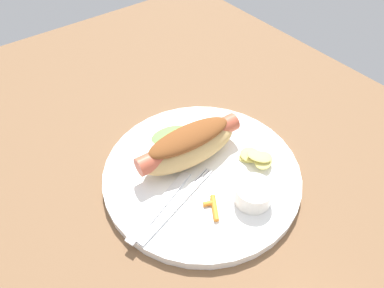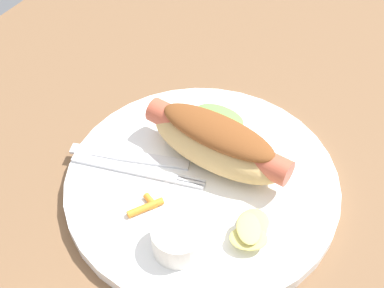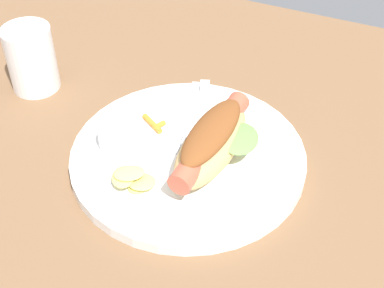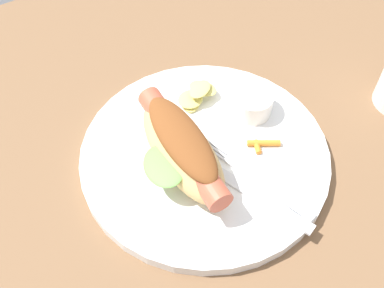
{
  "view_description": "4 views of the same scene",
  "coord_description": "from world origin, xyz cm",
  "px_view_note": "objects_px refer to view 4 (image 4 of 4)",
  "views": [
    {
      "loc": [
        26.87,
        -22.37,
        43.97
      ],
      "look_at": [
        -1.85,
        -0.52,
        6.33
      ],
      "focal_mm": 32.76,
      "sensor_mm": 36.0,
      "label": 1
    },
    {
      "loc": [
        32.36,
        18.09,
        47.59
      ],
      "look_at": [
        -0.05,
        -1.34,
        6.59
      ],
      "focal_mm": 49.14,
      "sensor_mm": 36.0,
      "label": 2
    },
    {
      "loc": [
        -22.21,
        49.38,
        52.24
      ],
      "look_at": [
        -1.36,
        1.8,
        5.15
      ],
      "focal_mm": 53.1,
      "sensor_mm": 36.0,
      "label": 3
    },
    {
      "loc": [
        -19.61,
        -28.48,
        47.82
      ],
      "look_at": [
        -1.7,
        0.26,
        3.96
      ],
      "focal_mm": 43.72,
      "sensor_mm": 36.0,
      "label": 4
    }
  ],
  "objects_px": {
    "hot_dog": "(181,146)",
    "chips_pile": "(196,95)",
    "sauce_ramekin": "(252,103)",
    "plate": "(203,155)",
    "knife": "(258,197)",
    "fork": "(259,181)",
    "carrot_garnish": "(262,144)"
  },
  "relations": [
    {
      "from": "hot_dog",
      "to": "chips_pile",
      "type": "distance_m",
      "value": 0.11
    },
    {
      "from": "sauce_ramekin",
      "to": "chips_pile",
      "type": "relative_size",
      "value": 0.82
    },
    {
      "from": "plate",
      "to": "chips_pile",
      "type": "relative_size",
      "value": 4.72
    },
    {
      "from": "knife",
      "to": "fork",
      "type": "bearing_deg",
      "value": -59.59
    },
    {
      "from": "sauce_ramekin",
      "to": "fork",
      "type": "xyz_separation_m",
      "value": [
        -0.06,
        -0.1,
        -0.01
      ]
    },
    {
      "from": "sauce_ramekin",
      "to": "chips_pile",
      "type": "xyz_separation_m",
      "value": [
        -0.05,
        0.06,
        -0.0
      ]
    },
    {
      "from": "plate",
      "to": "hot_dog",
      "type": "distance_m",
      "value": 0.05
    },
    {
      "from": "chips_pile",
      "to": "carrot_garnish",
      "type": "height_order",
      "value": "chips_pile"
    },
    {
      "from": "hot_dog",
      "to": "knife",
      "type": "height_order",
      "value": "hot_dog"
    },
    {
      "from": "hot_dog",
      "to": "fork",
      "type": "bearing_deg",
      "value": -136.59
    },
    {
      "from": "fork",
      "to": "carrot_garnish",
      "type": "xyz_separation_m",
      "value": [
        0.03,
        0.04,
        0.0
      ]
    },
    {
      "from": "hot_dog",
      "to": "sauce_ramekin",
      "type": "bearing_deg",
      "value": -76.78
    },
    {
      "from": "sauce_ramekin",
      "to": "plate",
      "type": "bearing_deg",
      "value": -165.79
    },
    {
      "from": "plate",
      "to": "chips_pile",
      "type": "bearing_deg",
      "value": 63.24
    },
    {
      "from": "plate",
      "to": "fork",
      "type": "height_order",
      "value": "fork"
    },
    {
      "from": "hot_dog",
      "to": "carrot_garnish",
      "type": "relative_size",
      "value": 4.61
    },
    {
      "from": "hot_dog",
      "to": "fork",
      "type": "distance_m",
      "value": 0.1
    },
    {
      "from": "knife",
      "to": "carrot_garnish",
      "type": "height_order",
      "value": "carrot_garnish"
    },
    {
      "from": "plate",
      "to": "carrot_garnish",
      "type": "distance_m",
      "value": 0.07
    },
    {
      "from": "sauce_ramekin",
      "to": "chips_pile",
      "type": "distance_m",
      "value": 0.08
    },
    {
      "from": "plate",
      "to": "fork",
      "type": "xyz_separation_m",
      "value": [
        0.03,
        -0.07,
        0.01
      ]
    },
    {
      "from": "chips_pile",
      "to": "carrot_garnish",
      "type": "xyz_separation_m",
      "value": [
        0.03,
        -0.11,
        -0.01
      ]
    },
    {
      "from": "plate",
      "to": "chips_pile",
      "type": "xyz_separation_m",
      "value": [
        0.04,
        0.08,
        0.02
      ]
    },
    {
      "from": "sauce_ramekin",
      "to": "knife",
      "type": "height_order",
      "value": "sauce_ramekin"
    },
    {
      "from": "knife",
      "to": "plate",
      "type": "bearing_deg",
      "value": -9.02
    },
    {
      "from": "hot_dog",
      "to": "chips_pile",
      "type": "xyz_separation_m",
      "value": [
        0.07,
        0.08,
        -0.02
      ]
    },
    {
      "from": "fork",
      "to": "chips_pile",
      "type": "relative_size",
      "value": 2.37
    },
    {
      "from": "hot_dog",
      "to": "plate",
      "type": "bearing_deg",
      "value": -89.34
    },
    {
      "from": "carrot_garnish",
      "to": "fork",
      "type": "bearing_deg",
      "value": -130.61
    },
    {
      "from": "plate",
      "to": "sauce_ramekin",
      "type": "relative_size",
      "value": 5.74
    },
    {
      "from": "carrot_garnish",
      "to": "sauce_ramekin",
      "type": "bearing_deg",
      "value": 66.78
    },
    {
      "from": "sauce_ramekin",
      "to": "knife",
      "type": "relative_size",
      "value": 0.38
    }
  ]
}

